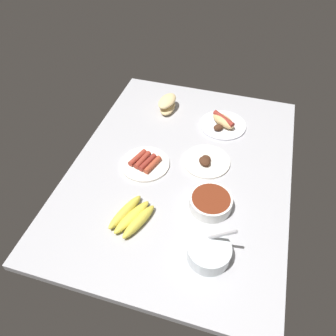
% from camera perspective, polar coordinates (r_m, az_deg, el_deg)
% --- Properties ---
extents(ground_plane, '(1.20, 0.90, 0.03)m').
position_cam_1_polar(ground_plane, '(1.39, 2.28, -0.29)').
color(ground_plane, '#B2B2B7').
extents(bowl_chili, '(0.16, 0.16, 0.05)m').
position_cam_1_polar(bowl_chili, '(1.24, 7.44, -5.90)').
color(bowl_chili, white).
rests_on(bowl_chili, ground_plane).
extents(plate_sausages, '(0.21, 0.21, 0.03)m').
position_cam_1_polar(plate_sausages, '(1.39, -4.01, 0.89)').
color(plate_sausages, white).
rests_on(plate_sausages, ground_plane).
extents(plate_hotdog_assembled, '(0.22, 0.22, 0.06)m').
position_cam_1_polar(plate_hotdog_assembled, '(1.59, 9.53, 7.72)').
color(plate_hotdog_assembled, white).
rests_on(plate_hotdog_assembled, ground_plane).
extents(plate_grilled_meat, '(0.20, 0.20, 0.04)m').
position_cam_1_polar(plate_grilled_meat, '(1.40, 6.67, 1.19)').
color(plate_grilled_meat, white).
rests_on(plate_grilled_meat, ground_plane).
extents(bowl_coleslaw, '(0.15, 0.15, 0.15)m').
position_cam_1_polar(bowl_coleslaw, '(1.12, 7.16, -14.27)').
color(bowl_coleslaw, silver).
rests_on(bowl_coleslaw, ground_plane).
extents(banana_bunch, '(0.20, 0.16, 0.04)m').
position_cam_1_polar(banana_bunch, '(1.21, -6.31, -8.43)').
color(banana_bunch, gold).
rests_on(banana_bunch, ground_plane).
extents(bread_stack, '(0.14, 0.09, 0.07)m').
position_cam_1_polar(bread_stack, '(1.67, -0.11, 11.11)').
color(bread_stack, '#E5C689').
rests_on(bread_stack, ground_plane).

